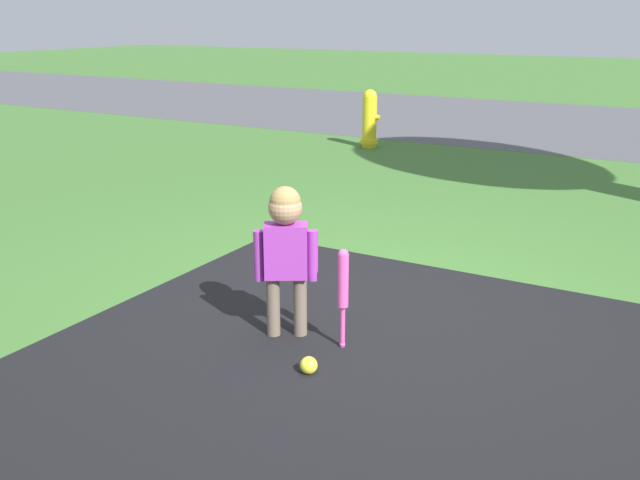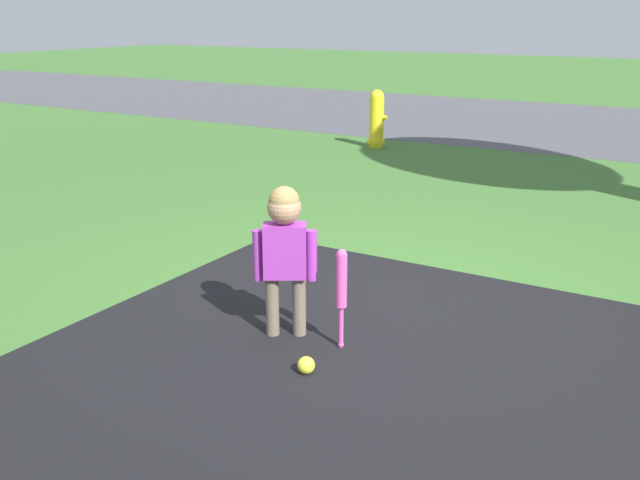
% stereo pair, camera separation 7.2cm
% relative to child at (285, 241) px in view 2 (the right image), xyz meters
% --- Properties ---
extents(ground_plane, '(60.00, 60.00, 0.00)m').
position_rel_child_xyz_m(ground_plane, '(0.36, 0.58, -0.60)').
color(ground_plane, '#3D6B2D').
extents(street_strip, '(40.00, 6.00, 0.01)m').
position_rel_child_xyz_m(street_strip, '(0.36, 9.65, -0.60)').
color(street_strip, '#4C4C51').
rests_on(street_strip, ground).
extents(child, '(0.33, 0.25, 0.92)m').
position_rel_child_xyz_m(child, '(0.00, 0.00, 0.00)').
color(child, '#6B5B4C').
rests_on(child, ground).
extents(baseball_bat, '(0.06, 0.06, 0.60)m').
position_rel_child_xyz_m(baseball_bat, '(0.37, 0.02, -0.21)').
color(baseball_bat, '#E54CA5').
rests_on(baseball_bat, ground).
extents(sports_ball, '(0.10, 0.10, 0.10)m').
position_rel_child_xyz_m(sports_ball, '(0.36, -0.35, -0.55)').
color(sports_ball, yellow).
rests_on(sports_ball, ground).
extents(fire_hydrant, '(0.28, 0.25, 0.83)m').
position_rel_child_xyz_m(fire_hydrant, '(-2.36, 5.94, -0.19)').
color(fire_hydrant, yellow).
rests_on(fire_hydrant, ground).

